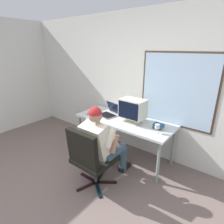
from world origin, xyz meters
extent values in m
cube|color=#716059|center=(0.00, 0.00, -0.01)|extent=(5.77, 4.52, 0.02)
cube|color=silver|center=(0.00, 2.23, 1.28)|extent=(5.77, 0.06, 2.55)
cube|color=#4C3828|center=(0.75, 2.20, 1.29)|extent=(1.21, 0.01, 1.20)
cube|color=silver|center=(0.75, 2.19, 1.29)|extent=(1.15, 0.02, 1.14)
cylinder|color=gray|center=(-0.81, 1.51, 0.35)|extent=(0.05, 0.05, 0.69)
cylinder|color=gray|center=(0.84, 1.51, 0.35)|extent=(0.05, 0.05, 0.69)
cylinder|color=gray|center=(-0.81, 2.11, 0.35)|extent=(0.05, 0.05, 0.69)
cylinder|color=gray|center=(0.84, 2.11, 0.35)|extent=(0.05, 0.05, 0.69)
cube|color=silver|center=(0.01, 1.81, 0.71)|extent=(1.77, 0.72, 0.04)
cube|color=black|center=(-0.04, 0.94, 0.01)|extent=(0.32, 0.05, 0.02)
cube|color=black|center=(0.07, 0.79, 0.01)|extent=(0.14, 0.32, 0.02)
cube|color=black|center=(0.25, 0.85, 0.01)|extent=(0.28, 0.22, 0.02)
cube|color=black|center=(0.25, 1.03, 0.01)|extent=(0.28, 0.22, 0.02)
cube|color=black|center=(0.07, 1.09, 0.01)|extent=(0.14, 0.32, 0.02)
cylinder|color=black|center=(0.12, 0.94, 0.01)|extent=(0.10, 0.10, 0.02)
cylinder|color=#3F3F44|center=(0.12, 0.94, 0.21)|extent=(0.05, 0.05, 0.38)
cube|color=black|center=(0.12, 0.94, 0.42)|extent=(0.53, 0.53, 0.06)
cube|color=black|center=(0.12, 0.70, 0.70)|extent=(0.50, 0.10, 0.49)
cylinder|color=#38525F|center=(0.28, 1.20, 0.45)|extent=(0.15, 0.45, 0.15)
cylinder|color=#38525F|center=(0.27, 1.42, 0.23)|extent=(0.12, 0.12, 0.45)
cube|color=black|center=(0.27, 1.48, 0.04)|extent=(0.10, 0.24, 0.08)
cylinder|color=#38525F|center=(-0.04, 1.20, 0.45)|extent=(0.15, 0.45, 0.15)
cylinder|color=#38525F|center=(-0.05, 1.42, 0.23)|extent=(0.12, 0.12, 0.45)
cube|color=black|center=(-0.05, 1.48, 0.04)|extent=(0.10, 0.24, 0.08)
cube|color=beige|center=(0.12, 0.97, 0.71)|extent=(0.38, 0.33, 0.54)
sphere|color=#AA7A62|center=(0.12, 0.97, 1.08)|extent=(0.19, 0.19, 0.19)
sphere|color=#AE2425|center=(0.12, 0.97, 1.11)|extent=(0.19, 0.19, 0.19)
cylinder|color=beige|center=(0.34, 1.02, 0.81)|extent=(0.09, 0.22, 0.29)
cylinder|color=#AA7A62|center=(0.34, 1.11, 0.67)|extent=(0.08, 0.17, 0.27)
sphere|color=#AA7A62|center=(0.34, 1.15, 0.64)|extent=(0.09, 0.09, 0.09)
cylinder|color=beige|center=(-0.10, 1.02, 0.81)|extent=(0.09, 0.18, 0.29)
cylinder|color=#AA7A62|center=(-0.10, 1.16, 0.76)|extent=(0.08, 0.18, 0.27)
sphere|color=#AA7A62|center=(-0.10, 1.25, 0.83)|extent=(0.09, 0.09, 0.09)
cube|color=beige|center=(0.19, 1.81, 0.74)|extent=(0.28, 0.23, 0.02)
cylinder|color=beige|center=(0.19, 1.81, 0.78)|extent=(0.04, 0.04, 0.07)
cube|color=beige|center=(0.19, 1.81, 0.98)|extent=(0.43, 0.29, 0.32)
cube|color=black|center=(0.18, 1.67, 0.98)|extent=(0.38, 0.02, 0.28)
cube|color=gray|center=(-0.35, 1.77, 0.74)|extent=(0.39, 0.32, 0.02)
cube|color=black|center=(-0.35, 1.77, 0.75)|extent=(0.35, 0.28, 0.00)
cube|color=gray|center=(-0.31, 1.93, 0.86)|extent=(0.35, 0.16, 0.23)
cube|color=#0F1933|center=(-0.31, 1.93, 0.86)|extent=(0.33, 0.14, 0.21)
cylinder|color=silver|center=(0.71, 1.67, 0.73)|extent=(0.08, 0.08, 0.00)
cylinder|color=silver|center=(0.71, 1.67, 0.77)|extent=(0.01, 0.01, 0.08)
cylinder|color=silver|center=(0.71, 1.67, 0.84)|extent=(0.07, 0.07, 0.06)
cylinder|color=#53060C|center=(0.71, 1.67, 0.83)|extent=(0.07, 0.07, 0.03)
cube|color=black|center=(0.64, 1.85, 0.74)|extent=(0.14, 0.13, 0.02)
cube|color=#337741|center=(0.65, 1.85, 0.77)|extent=(0.15, 0.14, 0.03)
cube|color=#22468E|center=(0.65, 1.85, 0.79)|extent=(0.15, 0.11, 0.02)
cube|color=#1B54B3|center=(-0.64, 1.66, 0.74)|extent=(0.15, 0.14, 0.01)
camera|label=1|loc=(1.69, -0.68, 1.95)|focal=29.19mm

